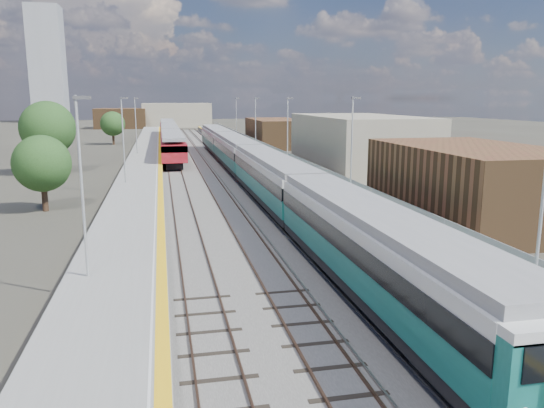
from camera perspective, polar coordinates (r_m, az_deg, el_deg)
name	(u,v)px	position (r m, az deg, el deg)	size (l,w,h in m)	color
ground	(220,168)	(65.44, -5.63, 3.87)	(320.00, 320.00, 0.00)	#47443A
ballast_bed	(200,166)	(67.71, -7.76, 4.09)	(10.50, 155.00, 0.06)	#565451
tracks	(204,164)	(69.40, -7.36, 4.34)	(8.96, 160.00, 0.17)	#4C3323
platform_right	(259,160)	(68.57, -1.46, 4.71)	(4.70, 155.00, 8.52)	slate
platform_left	(145,163)	(67.51, -13.54, 4.28)	(4.30, 155.00, 8.52)	slate
buildings	(117,90)	(153.55, -16.32, 11.71)	(72.00, 185.50, 40.00)	brown
green_train	(250,162)	(51.84, -2.35, 4.57)	(3.01, 83.70, 3.31)	black
red_train	(170,135)	(92.04, -10.97, 7.27)	(3.03, 61.42, 3.83)	black
tree_a	(42,164)	(43.13, -23.51, 4.00)	(4.25, 4.25, 5.75)	#382619
tree_b	(48,128)	(64.44, -22.98, 7.51)	(6.01, 6.01, 8.14)	#382619
tree_c	(113,124)	(102.56, -16.77, 8.26)	(4.48, 4.48, 6.07)	#382619
tree_d	(344,128)	(87.54, 7.75, 8.09)	(4.30, 4.30, 5.82)	#382619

